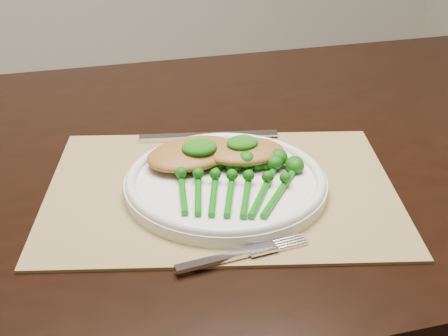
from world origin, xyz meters
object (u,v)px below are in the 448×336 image
object	(u,v)px
chicken_fillet_left	(192,154)
broccolini_bundle	(231,188)
placemat	(221,189)
dining_table	(212,326)
dinner_plate	(226,182)

from	to	relation	value
chicken_fillet_left	broccolini_bundle	world-z (taller)	chicken_fillet_left
placemat	dining_table	bearing A→B (deg)	96.45
placemat	broccolini_bundle	distance (m)	0.05
placemat	chicken_fillet_left	size ratio (longest dim) A/B	3.51
placemat	broccolini_bundle	size ratio (longest dim) A/B	2.17
dining_table	dinner_plate	xyz separation A→B (m)	(-0.02, -0.13, 0.39)
dinner_plate	broccolini_bundle	xyz separation A→B (m)	(-0.01, -0.03, 0.01)
dinner_plate	chicken_fillet_left	world-z (taller)	chicken_fillet_left
chicken_fillet_left	broccolini_bundle	bearing A→B (deg)	-86.59
dining_table	chicken_fillet_left	xyz separation A→B (m)	(-0.05, -0.07, 0.41)
dining_table	placemat	size ratio (longest dim) A/B	3.47
dining_table	broccolini_bundle	distance (m)	0.43
dining_table	placemat	distance (m)	0.40
placemat	dinner_plate	size ratio (longest dim) A/B	1.73
dinner_plate	dining_table	bearing A→B (deg)	79.54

